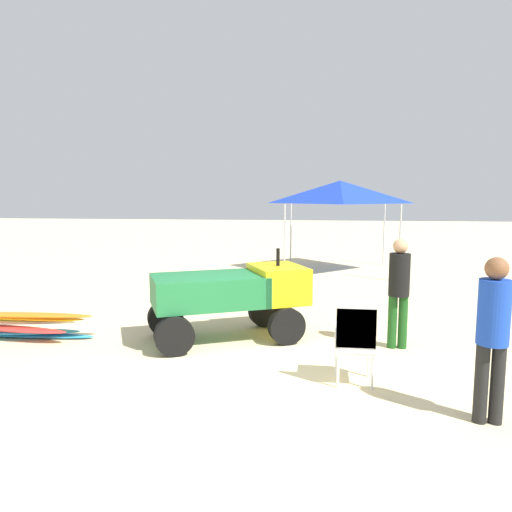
# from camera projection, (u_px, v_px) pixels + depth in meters

# --- Properties ---
(ground) EXTENTS (80.00, 80.00, 0.00)m
(ground) POSITION_uv_depth(u_px,v_px,m) (247.00, 371.00, 6.48)
(ground) COLOR beige
(utility_cart) EXTENTS (2.81, 2.18, 1.50)m
(utility_cart) POSITION_uv_depth(u_px,v_px,m) (232.00, 293.00, 7.83)
(utility_cart) COLOR #1E6B38
(utility_cart) RESTS_ON ground
(stacked_plastic_chairs) EXTENTS (0.48, 0.48, 1.11)m
(stacked_plastic_chairs) POSITION_uv_depth(u_px,v_px,m) (355.00, 335.00, 5.91)
(stacked_plastic_chairs) COLOR silver
(stacked_plastic_chairs) RESTS_ON ground
(surfboard_pile) EXTENTS (2.54, 0.77, 0.48)m
(surfboard_pile) POSITION_uv_depth(u_px,v_px,m) (23.00, 324.00, 7.90)
(surfboard_pile) COLOR #268CCC
(surfboard_pile) RESTS_ON ground
(lifeguard_near_left) EXTENTS (0.32, 0.32, 1.73)m
(lifeguard_near_left) POSITION_uv_depth(u_px,v_px,m) (399.00, 286.00, 7.33)
(lifeguard_near_left) COLOR #194C19
(lifeguard_near_left) RESTS_ON ground
(lifeguard_near_center) EXTENTS (0.32, 0.32, 1.77)m
(lifeguard_near_center) POSITION_uv_depth(u_px,v_px,m) (493.00, 329.00, 4.87)
(lifeguard_near_center) COLOR black
(lifeguard_near_center) RESTS_ON ground
(popup_canopy) EXTENTS (3.25, 3.25, 2.85)m
(popup_canopy) POSITION_uv_depth(u_px,v_px,m) (340.00, 192.00, 14.69)
(popup_canopy) COLOR #B2B2B7
(popup_canopy) RESTS_ON ground
(traffic_cone_near) EXTENTS (0.32, 0.32, 0.46)m
(traffic_cone_near) POSITION_uv_depth(u_px,v_px,m) (263.00, 290.00, 10.88)
(traffic_cone_near) COLOR orange
(traffic_cone_near) RESTS_ON ground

